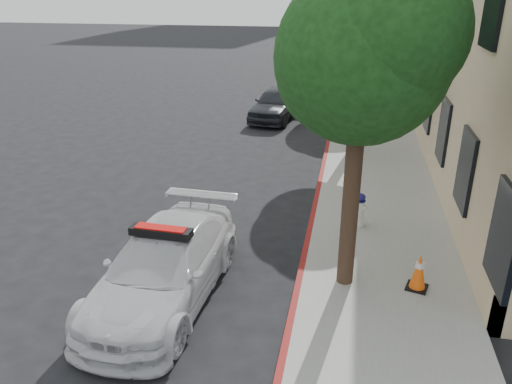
{
  "coord_description": "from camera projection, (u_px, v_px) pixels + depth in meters",
  "views": [
    {
      "loc": [
        2.81,
        -10.17,
        5.3
      ],
      "look_at": [
        0.83,
        -0.07,
        1.0
      ],
      "focal_mm": 35.0,
      "sensor_mm": 36.0,
      "label": 1
    }
  ],
  "objects": [
    {
      "name": "parked_car_mid",
      "position": [
        277.0,
        103.0,
        20.92
      ],
      "size": [
        2.11,
        4.12,
        1.34
      ],
      "primitive_type": "imported",
      "rotation": [
        0.0,
        0.0,
        -0.14
      ],
      "color": "#22242A",
      "rests_on": "ground"
    },
    {
      "name": "fire_hydrant",
      "position": [
        359.0,
        210.0,
        11.39
      ],
      "size": [
        0.33,
        0.3,
        0.79
      ],
      "rotation": [
        0.0,
        0.0,
        -0.39
      ],
      "color": "silver",
      "rests_on": "sidewalk"
    },
    {
      "name": "sidewalk",
      "position": [
        371.0,
        124.0,
        20.14
      ],
      "size": [
        3.2,
        50.0,
        0.15
      ],
      "primitive_type": "cube",
      "color": "gray",
      "rests_on": "ground"
    },
    {
      "name": "traffic_cone",
      "position": [
        419.0,
        271.0,
        9.01
      ],
      "size": [
        0.46,
        0.46,
        0.71
      ],
      "rotation": [
        0.0,
        0.0,
        -0.28
      ],
      "color": "black",
      "rests_on": "sidewalk"
    },
    {
      "name": "ground",
      "position": [
        222.0,
        227.0,
        11.75
      ],
      "size": [
        120.0,
        120.0,
        0.0
      ],
      "primitive_type": "plane",
      "color": "black",
      "rests_on": "ground"
    },
    {
      "name": "tree_far",
      "position": [
        363.0,
        6.0,
        22.21
      ],
      "size": [
        3.1,
        3.0,
        5.81
      ],
      "color": "black",
      "rests_on": "sidewalk"
    },
    {
      "name": "curb_strip",
      "position": [
        333.0,
        122.0,
        20.41
      ],
      "size": [
        0.12,
        50.0,
        0.15
      ],
      "primitive_type": "cube",
      "color": "maroon",
      "rests_on": "ground"
    },
    {
      "name": "tree_mid",
      "position": [
        363.0,
        25.0,
        15.05
      ],
      "size": [
        2.77,
        2.64,
        5.43
      ],
      "color": "black",
      "rests_on": "sidewalk"
    },
    {
      "name": "tree_near",
      "position": [
        364.0,
        55.0,
        7.76
      ],
      "size": [
        2.92,
        2.82,
        5.62
      ],
      "color": "black",
      "rests_on": "sidewalk"
    },
    {
      "name": "parked_car_far",
      "position": [
        308.0,
        92.0,
        23.14
      ],
      "size": [
        1.72,
        4.05,
        1.3
      ],
      "primitive_type": "imported",
      "rotation": [
        0.0,
        0.0,
        -0.09
      ],
      "color": "#141734",
      "rests_on": "ground"
    },
    {
      "name": "police_car",
      "position": [
        164.0,
        267.0,
        8.88
      ],
      "size": [
        2.0,
        4.5,
        1.43
      ],
      "rotation": [
        0.0,
        0.0,
        -0.05
      ],
      "color": "silver",
      "rests_on": "ground"
    }
  ]
}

